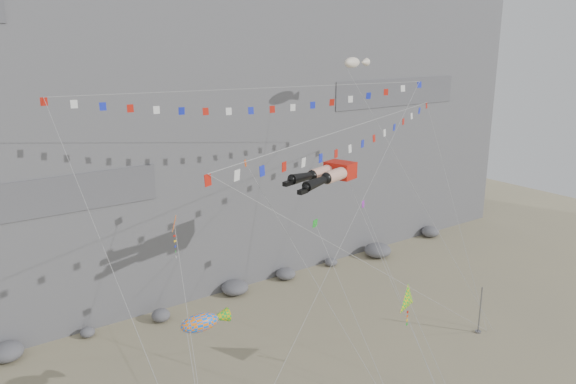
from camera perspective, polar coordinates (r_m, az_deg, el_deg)
name	(u,v)px	position (r m, az deg, el deg)	size (l,w,h in m)	color
ground	(354,377)	(43.12, 6.69, -18.15)	(120.00, 120.00, 0.00)	gray
cliff	(157,27)	(63.34, -13.13, 16.05)	(80.00, 28.00, 50.00)	slate
talus_boulders	(235,288)	(54.91, -5.42, -9.68)	(60.00, 3.00, 1.20)	slate
anchor_pole_right	(480,310)	(49.95, 18.93, -11.27)	(0.12, 0.12, 4.12)	slate
legs_kite	(326,175)	(42.89, 3.92, 1.76)	(7.47, 15.47, 19.77)	#BA170B
flag_banner_upper	(261,89)	(43.78, -2.72, 10.46)	(30.67, 17.73, 28.55)	#BA170B
flag_banner_lower	(357,126)	(39.49, 7.05, 6.71)	(30.69, 14.26, 21.76)	#BA170B
harlequin_kite	(174,225)	(33.54, -11.47, -3.29)	(2.18, 7.07, 14.60)	red
fish_windsock	(200,323)	(35.48, -8.95, -13.03)	(4.60, 6.93, 9.65)	orange
delta_kite	(409,300)	(40.05, 12.16, -10.72)	(2.51, 7.20, 9.18)	#E2BE0B
blimp_windsock	(353,63)	(52.32, 6.57, 12.85)	(5.76, 15.63, 26.25)	#F5E4CA
small_kite_a	(248,168)	(41.81, -4.05, 2.46)	(2.55, 16.01, 21.35)	#DE4912
small_kite_b	(364,206)	(46.94, 7.72, -1.44)	(3.92, 12.27, 15.88)	purple
small_kite_c	(316,226)	(38.57, 2.87, -3.43)	(1.32, 8.84, 14.06)	green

